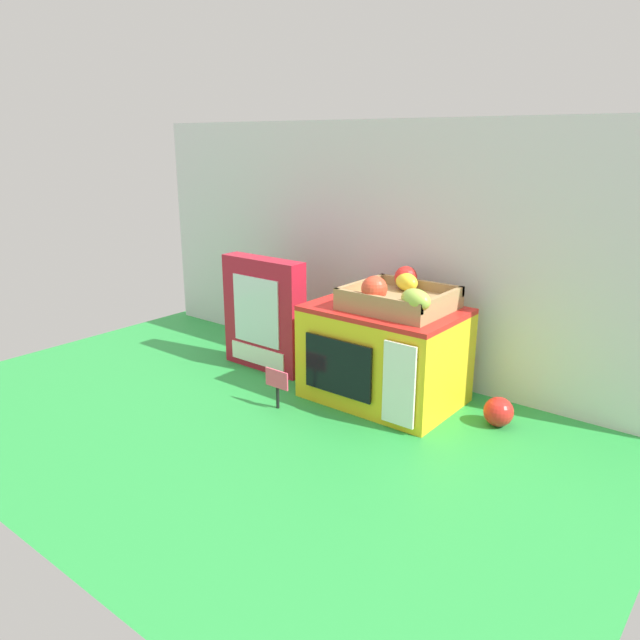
# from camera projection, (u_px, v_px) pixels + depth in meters

# --- Properties ---
(ground_plane) EXTENTS (1.70, 1.70, 0.00)m
(ground_plane) POSITION_uv_depth(u_px,v_px,m) (326.00, 381.00, 1.65)
(ground_plane) COLOR green
(ground_plane) RESTS_ON ground
(display_back_panel) EXTENTS (1.61, 0.03, 0.68)m
(display_back_panel) POSITION_uv_depth(u_px,v_px,m) (369.00, 247.00, 1.69)
(display_back_panel) COLOR silver
(display_back_panel) RESTS_ON ground
(toy_microwave) EXTENTS (0.37, 0.26, 0.24)m
(toy_microwave) POSITION_uv_depth(u_px,v_px,m) (383.00, 354.00, 1.50)
(toy_microwave) COLOR yellow
(toy_microwave) RESTS_ON ground
(food_groups_crate) EXTENTS (0.25, 0.23, 0.09)m
(food_groups_crate) POSITION_uv_depth(u_px,v_px,m) (399.00, 297.00, 1.45)
(food_groups_crate) COLOR #A37F51
(food_groups_crate) RESTS_ON toy_microwave
(cookie_set_box) EXTENTS (0.26, 0.06, 0.32)m
(cookie_set_box) POSITION_uv_depth(u_px,v_px,m) (264.00, 314.00, 1.70)
(cookie_set_box) COLOR #B2192D
(cookie_set_box) RESTS_ON ground
(price_sign) EXTENTS (0.07, 0.01, 0.10)m
(price_sign) POSITION_uv_depth(u_px,v_px,m) (277.00, 383.00, 1.46)
(price_sign) COLOR black
(price_sign) RESTS_ON ground
(loose_toy_apple) EXTENTS (0.07, 0.07, 0.07)m
(loose_toy_apple) POSITION_uv_depth(u_px,v_px,m) (499.00, 412.00, 1.38)
(loose_toy_apple) COLOR red
(loose_toy_apple) RESTS_ON ground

